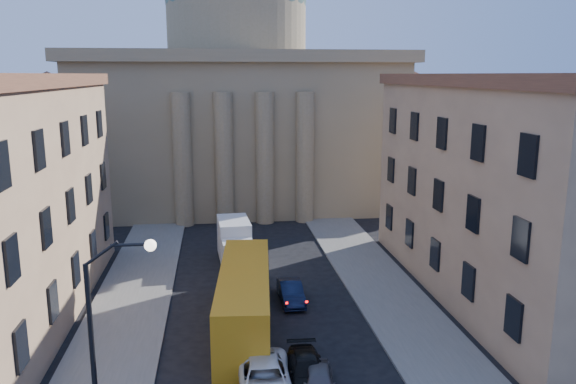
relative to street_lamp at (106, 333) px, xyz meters
name	(u,v)px	position (x,y,z in m)	size (l,w,h in m)	color
sidewalk_left	(117,341)	(-1.53, 10.00, -5.21)	(5.00, 60.00, 0.15)	#605E58
sidewalk_right	(411,324)	(15.47, 10.00, -5.21)	(5.00, 60.00, 0.15)	#605E58
church	(238,98)	(6.97, 47.47, 6.59)	(68.02, 28.76, 36.60)	#806F4F
building_right	(520,187)	(23.97, 14.00, 2.14)	(11.60, 26.60, 14.70)	tan
street_lamp	(106,333)	(0.00, 0.00, 0.00)	(2.62, 0.44, 8.83)	black
car_left_mid	(265,380)	(6.17, 3.71, -4.53)	(2.52, 5.47, 1.52)	white
car_right_mid	(307,371)	(8.27, 4.50, -4.65)	(1.79, 4.40, 1.28)	black
car_right_far	(319,382)	(8.68, 3.46, -4.66)	(1.48, 3.67, 1.25)	#4B4A4F
car_right_distant	(291,292)	(8.84, 14.38, -4.61)	(1.43, 4.11, 1.35)	black
city_bus	(245,297)	(5.64, 11.01, -3.40)	(3.88, 12.67, 3.52)	orange
box_truck	(235,244)	(5.50, 22.72, -3.72)	(2.74, 6.17, 3.31)	silver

